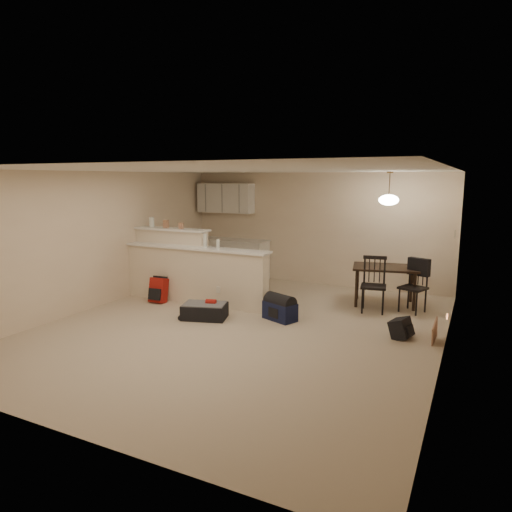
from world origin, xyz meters
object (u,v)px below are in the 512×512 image
Objects in this scene: dining_table at (385,271)px; navy_duffel at (280,311)px; dining_chair_far at (413,286)px; black_daypack at (401,328)px; suitcase at (205,311)px; red_backpack at (159,290)px; pendant_lamp at (389,199)px; dining_chair_near at (374,285)px.

navy_duffel is at bearing -140.59° from dining_table.
dining_chair_far is 2.87× the size of black_daypack.
dining_chair_far reaches higher than dining_table.
suitcase is at bearing 112.75° from black_daypack.
suitcase is at bearing -23.35° from red_backpack.
dining_chair_far is (0.55, -0.29, -1.52)m from pendant_lamp.
pendant_lamp is 2.90m from navy_duffel.
pendant_lamp reaches higher than dining_chair_far.
pendant_lamp is at bearing 32.37° from black_daypack.
black_daypack is (0.03, -1.47, -0.33)m from dining_chair_far.
dining_chair_near reaches higher than suitcase.
dining_chair_near is (-0.09, -0.58, -0.15)m from dining_table.
navy_duffel is 1.72× the size of black_daypack.
dining_chair_far is 1.29× the size of suitcase.
red_backpack reaches higher than suitcase.
red_backpack is 2.56m from navy_duffel.
dining_table is at bearing 73.62° from navy_duffel.
pendant_lamp is 3.90m from suitcase.
pendant_lamp is 1.88× the size of black_daypack.
navy_duffel is (1.19, 0.49, 0.03)m from suitcase.
dining_chair_near is 3.02× the size of black_daypack.
dining_chair_far is 1.50m from black_daypack.
black_daypack is at bearing -83.77° from dining_table.
suitcase is 1.30× the size of navy_duffel.
red_backpack reaches higher than black_daypack.
dining_chair_near is at bearing 64.01° from navy_duffel.
pendant_lamp reaches higher than dining_chair_near.
navy_duffel is 1.98m from black_daypack.
black_daypack is (0.58, -1.76, -1.84)m from pendant_lamp.
navy_duffel is (-1.95, -1.47, -0.32)m from dining_chair_far.
suitcase is at bearing -135.71° from navy_duffel.
dining_chair_near reaches higher than dining_chair_far.
dining_chair_near is at bearing -133.70° from dining_chair_far.
dining_chair_near is (-0.09, -0.58, -1.49)m from pendant_lamp.
suitcase is (-2.50, -1.66, -0.37)m from dining_chair_near.
navy_duffel is (2.56, 0.00, -0.08)m from red_backpack.
red_backpack reaches higher than navy_duffel.
dining_table reaches higher than navy_duffel.
dining_chair_far is 1.67× the size of navy_duffel.
suitcase is at bearing -126.36° from dining_chair_far.
red_backpack is (-3.95, -1.76, -0.41)m from dining_table.
navy_duffel is at bearing 5.22° from suitcase.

